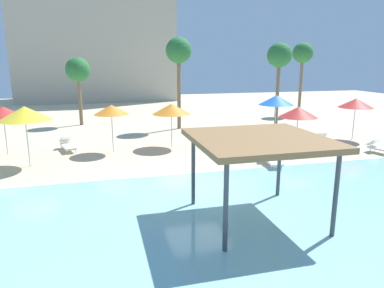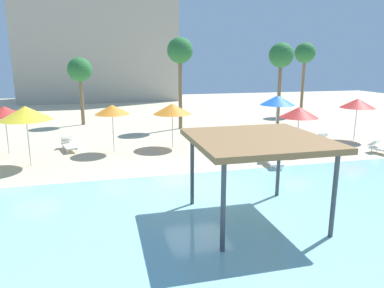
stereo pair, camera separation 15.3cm
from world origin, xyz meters
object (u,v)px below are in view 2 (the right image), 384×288
shade_pavilion (257,143)px  beach_umbrella_red_0 (299,112)px  lounge_chair_1 (69,144)px  beach_umbrella_yellow_6 (25,113)px  palm_tree_0 (281,57)px  palm_tree_2 (80,71)px  beach_umbrella_red_2 (358,103)px  beach_umbrella_orange_1 (172,109)px  beach_umbrella_red_5 (4,111)px  lounge_chair_4 (326,141)px  palm_tree_1 (305,55)px  lounge_chair_6 (384,148)px  beach_umbrella_orange_4 (112,110)px  lounge_chair_5 (272,158)px  palm_tree_3 (180,53)px  beach_umbrella_blue_3 (277,100)px  lounge_chair_2 (250,134)px

shade_pavilion → beach_umbrella_red_0: (6.08, 7.81, -0.34)m
shade_pavilion → lounge_chair_1: size_ratio=2.04×
shade_pavilion → beach_umbrella_yellow_6: (-8.23, 8.32, 0.04)m
palm_tree_0 → palm_tree_2: 15.74m
shade_pavilion → beach_umbrella_yellow_6: bearing=134.7°
beach_umbrella_red_0 → beach_umbrella_red_2: beach_umbrella_red_2 is taller
beach_umbrella_red_0 → palm_tree_2: size_ratio=0.48×
beach_umbrella_yellow_6 → palm_tree_0: bearing=23.1°
beach_umbrella_orange_1 → beach_umbrella_red_5: 9.19m
lounge_chair_4 → palm_tree_1: bearing=161.8°
lounge_chair_6 → beach_umbrella_red_2: bearing=149.8°
palm_tree_0 → beach_umbrella_red_5: bearing=-166.5°
beach_umbrella_orange_4 → palm_tree_2: 10.12m
lounge_chair_1 → palm_tree_0: bearing=90.4°
lounge_chair_1 → palm_tree_1: bearing=99.0°
beach_umbrella_yellow_6 → lounge_chair_4: size_ratio=1.52×
beach_umbrella_orange_4 → beach_umbrella_red_2: bearing=-2.1°
beach_umbrella_red_5 → palm_tree_2: size_ratio=0.50×
palm_tree_1 → beach_umbrella_red_5: bearing=-158.4°
lounge_chair_1 → lounge_chair_5: bearing=45.4°
beach_umbrella_red_0 → lounge_chair_5: size_ratio=1.29×
beach_umbrella_red_2 → palm_tree_3: bearing=146.5°
beach_umbrella_red_2 → palm_tree_3: size_ratio=0.40×
beach_umbrella_blue_3 → beach_umbrella_orange_4: bearing=-175.5°
beach_umbrella_red_0 → lounge_chair_6: bearing=-23.3°
beach_umbrella_orange_1 → lounge_chair_5: size_ratio=1.33×
beach_umbrella_red_2 → lounge_chair_2: (-6.53, 1.93, -2.08)m
beach_umbrella_orange_1 → beach_umbrella_red_2: 11.97m
shade_pavilion → palm_tree_0: 18.16m
beach_umbrella_orange_1 → beach_umbrella_red_2: size_ratio=0.97×
lounge_chair_1 → lounge_chair_5: same height
palm_tree_3 → lounge_chair_5: bearing=-77.7°
lounge_chair_1 → lounge_chair_4: bearing=63.6°
lounge_chair_6 → palm_tree_3: size_ratio=0.29×
lounge_chair_4 → beach_umbrella_yellow_6: bearing=-83.8°
lounge_chair_6 → beach_umbrella_red_0: bearing=-129.8°
beach_umbrella_red_2 → beach_umbrella_orange_4: (-15.39, 0.57, 0.02)m
shade_pavilion → palm_tree_3: size_ratio=0.60×
lounge_chair_2 → lounge_chair_1: bearing=-54.2°
beach_umbrella_red_5 → lounge_chair_2: size_ratio=1.41×
beach_umbrella_red_2 → palm_tree_2: bearing=149.6°
beach_umbrella_yellow_6 → beach_umbrella_red_0: bearing=-2.0°
beach_umbrella_red_0 → beach_umbrella_orange_4: beach_umbrella_orange_4 is taller
shade_pavilion → lounge_chair_2: 12.59m
palm_tree_0 → palm_tree_2: bearing=164.5°
beach_umbrella_blue_3 → palm_tree_2: (-12.57, 8.90, 1.70)m
lounge_chair_1 → lounge_chair_4: (15.00, -2.99, 0.00)m
beach_umbrella_yellow_6 → palm_tree_1: palm_tree_1 is taller
beach_umbrella_orange_4 → palm_tree_1: 21.08m
beach_umbrella_orange_1 → beach_umbrella_orange_4: (-3.46, -0.37, 0.12)m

